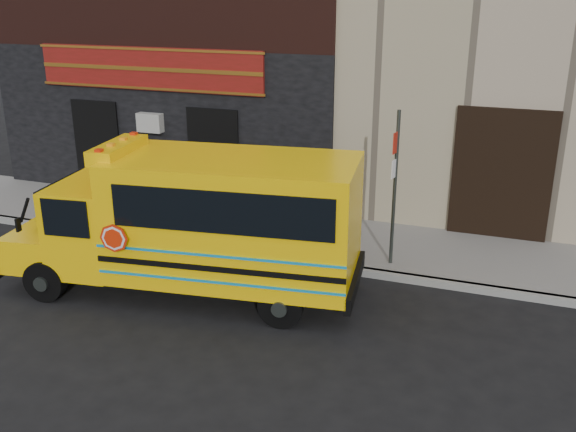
{
  "coord_description": "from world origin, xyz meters",
  "views": [
    {
      "loc": [
        4.18,
        -9.36,
        5.67
      ],
      "look_at": [
        0.14,
        1.85,
        1.39
      ],
      "focal_mm": 40.0,
      "sensor_mm": 36.0,
      "label": 1
    }
  ],
  "objects_px": {
    "bicycle": "(176,258)",
    "cyclist": "(173,239)",
    "school_bus": "(201,220)",
    "sign_pole": "(395,185)"
  },
  "relations": [
    {
      "from": "sign_pole",
      "to": "cyclist",
      "type": "height_order",
      "value": "sign_pole"
    },
    {
      "from": "school_bus",
      "to": "bicycle",
      "type": "height_order",
      "value": "school_bus"
    },
    {
      "from": "sign_pole",
      "to": "bicycle",
      "type": "height_order",
      "value": "sign_pole"
    },
    {
      "from": "bicycle",
      "to": "cyclist",
      "type": "relative_size",
      "value": 1.02
    },
    {
      "from": "school_bus",
      "to": "sign_pole",
      "type": "distance_m",
      "value": 3.98
    },
    {
      "from": "school_bus",
      "to": "bicycle",
      "type": "relative_size",
      "value": 3.73
    },
    {
      "from": "sign_pole",
      "to": "cyclist",
      "type": "xyz_separation_m",
      "value": [
        -4.0,
        -2.08,
        -0.93
      ]
    },
    {
      "from": "school_bus",
      "to": "bicycle",
      "type": "distance_m",
      "value": 1.18
    },
    {
      "from": "sign_pole",
      "to": "school_bus",
      "type": "bearing_deg",
      "value": -144.18
    },
    {
      "from": "school_bus",
      "to": "cyclist",
      "type": "distance_m",
      "value": 1.0
    }
  ]
}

